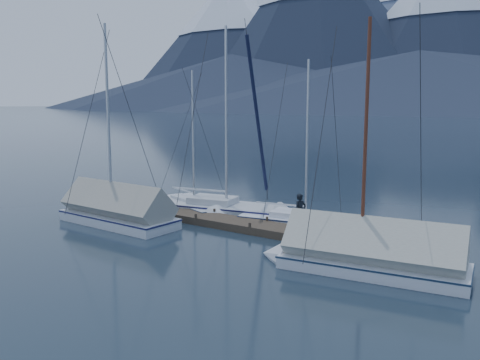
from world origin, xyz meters
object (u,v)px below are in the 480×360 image
at_px(sailboat_open_mid, 236,211).
at_px(sailboat_covered_near, 357,257).
at_px(sailboat_open_left, 198,209).
at_px(sailboat_open_right, 315,224).
at_px(person, 300,212).
at_px(sailboat_covered_far, 110,212).

height_order(sailboat_open_mid, sailboat_covered_near, sailboat_open_mid).
xyz_separation_m(sailboat_open_left, sailboat_open_right, (6.50, 0.41, 0.01)).
bearing_deg(sailboat_open_right, person, -82.57).
height_order(sailboat_open_mid, sailboat_covered_far, sailboat_open_mid).
bearing_deg(sailboat_covered_far, sailboat_open_right, 29.44).
distance_m(sailboat_covered_near, person, 4.47).
bearing_deg(person, sailboat_open_right, 30.55).
height_order(sailboat_open_left, sailboat_covered_near, sailboat_covered_near).
height_order(sailboat_open_left, sailboat_open_mid, sailboat_open_mid).
relative_size(sailboat_open_left, sailboat_covered_near, 0.86).
distance_m(sailboat_open_right, sailboat_covered_far, 9.56).
bearing_deg(sailboat_open_left, sailboat_covered_far, -113.02).
height_order(sailboat_open_right, person, sailboat_open_right).
distance_m(sailboat_open_mid, sailboat_covered_near, 9.41).
bearing_deg(sailboat_covered_far, sailboat_covered_near, 1.02).
relative_size(sailboat_covered_far, person, 6.58).
distance_m(sailboat_covered_near, sailboat_covered_far, 12.14).
relative_size(sailboat_open_mid, sailboat_covered_far, 1.02).
distance_m(sailboat_open_left, sailboat_open_mid, 2.14).
xyz_separation_m(sailboat_open_mid, sailboat_covered_near, (8.23, -4.56, 0.28)).
distance_m(sailboat_open_right, sailboat_covered_near, 5.89).
height_order(sailboat_covered_near, sailboat_covered_far, sailboat_covered_far).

